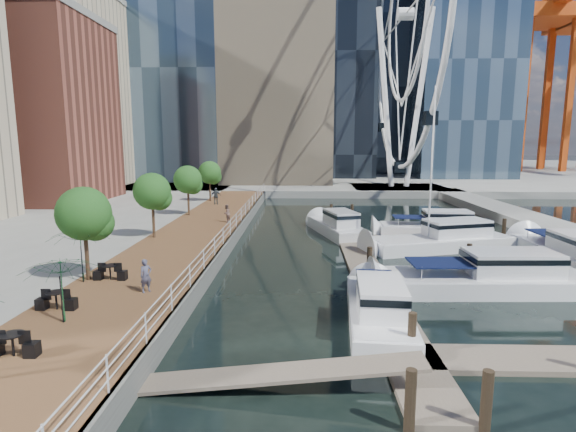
% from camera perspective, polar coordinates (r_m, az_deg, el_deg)
% --- Properties ---
extents(ground, '(520.00, 520.00, 0.00)m').
position_cam_1_polar(ground, '(18.71, 4.52, -14.94)').
color(ground, black).
rests_on(ground, ground).
extents(boardwalk, '(6.00, 60.00, 1.00)m').
position_cam_1_polar(boardwalk, '(33.81, -12.18, -3.15)').
color(boardwalk, brown).
rests_on(boardwalk, ground).
extents(seawall, '(0.25, 60.00, 1.00)m').
position_cam_1_polar(seawall, '(33.23, -7.14, -3.24)').
color(seawall, '#595954').
rests_on(seawall, ground).
extents(land_far, '(200.00, 114.00, 1.00)m').
position_cam_1_polar(land_far, '(119.26, 2.16, 5.86)').
color(land_far, gray).
rests_on(land_far, ground).
extents(breakwater, '(4.00, 60.00, 1.00)m').
position_cam_1_polar(breakwater, '(43.14, 30.69, -1.58)').
color(breakwater, gray).
rests_on(breakwater, ground).
extents(pier, '(14.00, 12.00, 1.00)m').
position_cam_1_polar(pier, '(71.00, 13.85, 3.24)').
color(pier, gray).
rests_on(pier, ground).
extents(railing, '(0.10, 60.00, 1.05)m').
position_cam_1_polar(railing, '(33.03, -7.35, -1.50)').
color(railing, white).
rests_on(railing, boardwalk).
extents(floating_docks, '(16.00, 34.00, 2.60)m').
position_cam_1_polar(floating_docks, '(29.34, 19.37, -5.40)').
color(floating_docks, '#6D6051').
rests_on(floating_docks, ground).
extents(ferris_wheel, '(5.80, 45.60, 47.80)m').
position_cam_1_polar(ferris_wheel, '(72.95, 14.69, 23.51)').
color(ferris_wheel, white).
rests_on(ferris_wheel, ground).
extents(street_trees, '(2.60, 42.60, 4.60)m').
position_cam_1_polar(street_trees, '(32.94, -16.88, 3.01)').
color(street_trees, '#3F2B1C').
rests_on(street_trees, ground).
extents(cafe_tables, '(2.50, 13.70, 0.74)m').
position_cam_1_polar(cafe_tables, '(18.87, -29.23, -11.46)').
color(cafe_tables, black).
rests_on(cafe_tables, ground).
extents(yacht_foreground, '(11.87, 3.52, 2.15)m').
position_cam_1_polar(yacht_foreground, '(25.88, 23.68, -8.76)').
color(yacht_foreground, white).
rests_on(yacht_foreground, ground).
extents(pedestrian_near, '(0.65, 0.65, 1.52)m').
position_cam_1_polar(pedestrian_near, '(21.34, -17.60, -7.23)').
color(pedestrian_near, '#4B4C64').
rests_on(pedestrian_near, boardwalk).
extents(pedestrian_mid, '(0.80, 0.89, 1.51)m').
position_cam_1_polar(pedestrian_mid, '(38.34, -7.81, 0.34)').
color(pedestrian_mid, '#7E5F57').
rests_on(pedestrian_mid, boardwalk).
extents(pedestrian_far, '(1.11, 0.50, 1.87)m').
position_cam_1_polar(pedestrian_far, '(49.46, -9.12, 2.53)').
color(pedestrian_far, '#363E44').
rests_on(pedestrian_far, boardwalk).
extents(moored_yachts, '(18.23, 36.87, 11.50)m').
position_cam_1_polar(moored_yachts, '(32.56, 19.56, -4.87)').
color(moored_yachts, white).
rests_on(moored_yachts, ground).
extents(cafe_seating, '(5.25, 12.46, 2.67)m').
position_cam_1_polar(cafe_seating, '(19.77, -28.60, -7.69)').
color(cafe_seating, '#0E3316').
rests_on(cafe_seating, ground).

